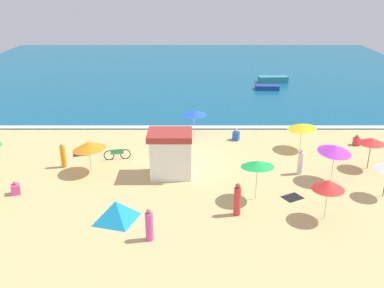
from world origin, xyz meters
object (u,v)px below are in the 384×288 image
at_px(beachgoer_5, 236,200).
at_px(beach_umbrella_1, 327,185).
at_px(parked_bicycle, 116,154).
at_px(beachgoer_8, 62,156).
at_px(beach_umbrella_5, 301,126).
at_px(small_boat_1, 266,87).
at_px(beachgoer_3, 235,135).
at_px(small_boat_0, 272,79).
at_px(beach_tent, 115,211).
at_px(beach_umbrella_4, 370,141).
at_px(beach_umbrella_6, 334,149).
at_px(beachgoer_2, 148,226).
at_px(beach_umbrella_2, 193,113).
at_px(beachgoer_1, 355,141).
at_px(lifeguard_cabana, 169,153).
at_px(beach_umbrella_3, 256,164).
at_px(beachgoer_6, 299,162).
at_px(beachgoer_4, 14,189).
at_px(beach_umbrella_7, 87,146).

bearing_deg(beachgoer_5, beach_umbrella_1, -5.31).
height_order(parked_bicycle, beachgoer_8, beachgoer_8).
bearing_deg(beach_umbrella_1, beach_umbrella_5, 84.26).
height_order(parked_bicycle, small_boat_1, parked_bicycle).
height_order(beachgoer_3, small_boat_0, beachgoer_3).
distance_m(beach_tent, small_boat_1, 29.16).
height_order(beach_umbrella_4, beach_umbrella_6, beach_umbrella_6).
bearing_deg(small_boat_1, beach_umbrella_4, -80.81).
bearing_deg(beachgoer_2, small_boat_1, 70.28).
distance_m(beach_umbrella_2, beachgoer_1, 12.26).
distance_m(lifeguard_cabana, beach_umbrella_5, 10.08).
bearing_deg(beachgoer_8, lifeguard_cabana, -9.55).
bearing_deg(beach_tent, beachgoer_1, 33.13).
relative_size(beach_umbrella_4, beachgoer_8, 1.32).
bearing_deg(beach_umbrella_3, beachgoer_3, 91.33).
distance_m(beach_umbrella_3, small_boat_1, 24.85).
bearing_deg(beachgoer_6, parked_bicycle, 169.11).
relative_size(beachgoer_3, beachgoer_4, 1.13).
bearing_deg(beach_tent, beachgoer_8, 124.49).
bearing_deg(beach_umbrella_2, lifeguard_cabana, -101.62).
height_order(beach_umbrella_1, beach_umbrella_4, beach_umbrella_1).
distance_m(lifeguard_cabana, beach_tent, 6.00).
distance_m(beach_umbrella_3, beach_umbrella_7, 10.61).
bearing_deg(beachgoer_3, beachgoer_2, -112.01).
bearing_deg(beach_umbrella_2, beachgoer_5, -79.94).
bearing_deg(small_boat_0, beach_tent, -113.86).
xyz_separation_m(beach_umbrella_4, small_boat_0, (-2.04, 23.59, -1.48)).
distance_m(beachgoer_2, beachgoer_3, 14.31).
xyz_separation_m(beach_umbrella_4, beachgoer_8, (-19.78, 0.20, -1.14)).
bearing_deg(beachgoer_4, beachgoer_3, 32.79).
xyz_separation_m(beach_umbrella_2, small_boat_0, (9.19, 17.13, -1.28)).
bearing_deg(beach_umbrella_4, beachgoer_4, -170.74).
xyz_separation_m(beach_tent, beachgoer_5, (6.23, 0.54, 0.31)).
bearing_deg(lifeguard_cabana, beach_umbrella_6, -4.79).
relative_size(beachgoer_3, beachgoer_6, 0.53).
relative_size(beachgoer_8, small_boat_0, 0.49).
relative_size(beach_umbrella_4, beachgoer_5, 1.21).
bearing_deg(parked_bicycle, beachgoer_3, 23.62).
distance_m(beach_umbrella_1, beach_umbrella_3, 3.88).
distance_m(lifeguard_cabana, parked_bicycle, 4.60).
xyz_separation_m(beach_umbrella_2, beach_umbrella_5, (7.61, -3.19, 0.01)).
bearing_deg(beachgoer_8, beachgoer_6, -3.84).
relative_size(beachgoer_5, beachgoer_8, 1.10).
relative_size(beach_umbrella_5, beachgoer_3, 2.60).
relative_size(beach_umbrella_3, beachgoer_8, 1.45).
height_order(lifeguard_cabana, beachgoer_2, lifeguard_cabana).
relative_size(beach_umbrella_5, beachgoer_5, 1.27).
height_order(beach_umbrella_6, small_boat_0, beach_umbrella_6).
xyz_separation_m(beach_umbrella_3, beach_umbrella_4, (7.84, 4.13, -0.24)).
bearing_deg(beach_umbrella_6, beach_umbrella_2, 135.22).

